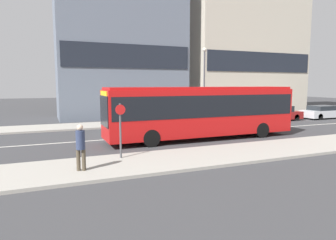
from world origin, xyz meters
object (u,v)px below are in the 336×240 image
object	(u,v)px
parked_car_1	(323,112)
bus_stop_sign	(120,126)
parked_car_0	(279,114)
street_lamp	(204,76)
pedestrian_near_stop	(81,144)
city_bus	(202,109)

from	to	relation	value
parked_car_1	bus_stop_sign	bearing A→B (deg)	-159.25
parked_car_0	parked_car_1	xyz separation A→B (m)	(5.25, -0.29, -0.03)
parked_car_0	street_lamp	xyz separation A→B (m)	(-7.23, 1.49, 3.43)
bus_stop_sign	street_lamp	xyz separation A→B (m)	(9.97, 10.28, 2.51)
pedestrian_near_stop	street_lamp	xyz separation A→B (m)	(11.84, 11.63, 2.93)
street_lamp	bus_stop_sign	bearing A→B (deg)	-134.13
pedestrian_near_stop	bus_stop_sign	world-z (taller)	bus_stop_sign
parked_car_1	street_lamp	world-z (taller)	street_lamp
parked_car_1	street_lamp	distance (m)	13.07
street_lamp	parked_car_1	bearing A→B (deg)	-8.09
parked_car_1	pedestrian_near_stop	distance (m)	26.24
pedestrian_near_stop	parked_car_1	bearing A→B (deg)	-141.08
parked_car_0	bus_stop_sign	xyz separation A→B (m)	(-17.20, -8.79, 0.92)
city_bus	pedestrian_near_stop	distance (m)	9.15
parked_car_0	bus_stop_sign	world-z (taller)	bus_stop_sign
pedestrian_near_stop	bus_stop_sign	size ratio (longest dim) A/B	0.73
parked_car_1	pedestrian_near_stop	size ratio (longest dim) A/B	2.53
city_bus	parked_car_0	bearing A→B (deg)	22.58
bus_stop_sign	street_lamp	distance (m)	14.54
parked_car_0	pedestrian_near_stop	xyz separation A→B (m)	(-19.06, -10.14, 0.50)
parked_car_1	pedestrian_near_stop	bearing A→B (deg)	-157.93
parked_car_0	street_lamp	distance (m)	8.14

